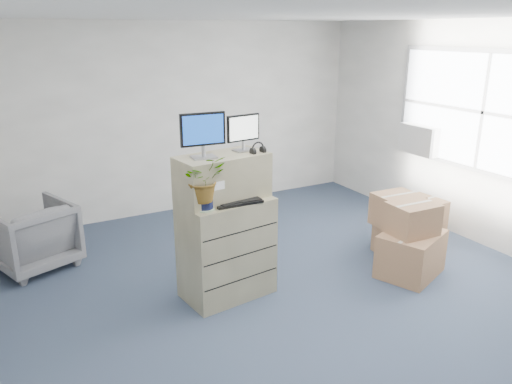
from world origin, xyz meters
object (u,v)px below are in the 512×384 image
Objects in this scene: water_bottle at (233,184)px; monitor_right at (243,131)px; office_chair at (32,233)px; monitor_left at (203,133)px; keyboard at (238,202)px; potted_plant at (204,185)px; filing_cabinet_lower at (227,248)px.

monitor_right is at bearing 19.83° from water_bottle.
monitor_right reaches higher than office_chair.
monitor_left is 1.67× the size of water_bottle.
monitor_left is 0.52× the size of office_chair.
potted_plant reaches higher than keyboard.
monitor_right is 0.74m from potted_plant.
potted_plant is at bearing -111.23° from monitor_left.
monitor_right is 2.82m from office_chair.
keyboard is at bearing -77.49° from filing_cabinet_lower.
office_chair is (-1.76, 1.81, -0.64)m from keyboard.
filing_cabinet_lower is 2.24× the size of potted_plant.
monitor_left is 0.48m from monitor_right.
office_chair is (-1.82, 1.61, -0.76)m from water_bottle.
water_bottle is at bearing 118.55° from office_chair.
potted_plant is at bearing -152.86° from water_bottle.
water_bottle reaches higher than filing_cabinet_lower.
monitor_right is (0.47, 0.08, -0.04)m from monitor_left.
filing_cabinet_lower is 0.56m from keyboard.
keyboard is at bearing -105.98° from water_bottle.
keyboard reaches higher than office_chair.
water_bottle is 0.48m from potted_plant.
keyboard is 2.61m from office_chair.
filing_cabinet_lower is 2.39× the size of monitor_left.
monitor_left is at bearing 112.35° from office_chair.
potted_plant is at bearing -177.79° from keyboard.
potted_plant is (-0.08, -0.18, -0.45)m from monitor_left.
water_bottle is 2.55m from office_chair.
monitor_right is 1.41× the size of water_bottle.
keyboard is at bearing 114.13° from office_chair.
office_chair is at bearing 134.83° from monitor_right.
potted_plant is (-0.55, -0.26, -0.41)m from monitor_right.
water_bottle is (-0.14, -0.05, -0.52)m from monitor_right.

